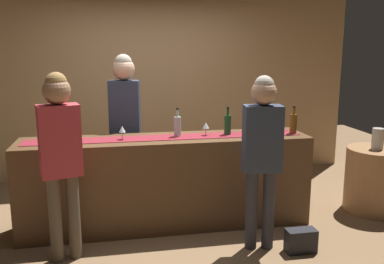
% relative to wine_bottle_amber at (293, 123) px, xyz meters
% --- Properties ---
extents(ground_plane, '(10.00, 10.00, 0.00)m').
position_rel_wine_bottle_amber_xyz_m(ground_plane, '(-1.38, 0.05, -1.07)').
color(ground_plane, brown).
extents(back_wall, '(6.00, 0.12, 2.90)m').
position_rel_wine_bottle_amber_xyz_m(back_wall, '(-1.38, 1.95, 0.38)').
color(back_wall, tan).
rests_on(back_wall, ground).
extents(bar_counter, '(3.00, 0.60, 0.95)m').
position_rel_wine_bottle_amber_xyz_m(bar_counter, '(-1.38, 0.05, -0.59)').
color(bar_counter, '#543821').
rests_on(bar_counter, ground).
extents(counter_runner_cloth, '(2.85, 0.28, 0.01)m').
position_rel_wine_bottle_amber_xyz_m(counter_runner_cloth, '(-1.38, 0.05, -0.11)').
color(counter_runner_cloth, maroon).
rests_on(counter_runner_cloth, bar_counter).
extents(wine_bottle_amber, '(0.07, 0.07, 0.30)m').
position_rel_wine_bottle_amber_xyz_m(wine_bottle_amber, '(0.00, 0.00, 0.00)').
color(wine_bottle_amber, brown).
rests_on(wine_bottle_amber, bar_counter).
extents(wine_bottle_clear, '(0.07, 0.07, 0.30)m').
position_rel_wine_bottle_amber_xyz_m(wine_bottle_clear, '(-1.25, 0.08, 0.00)').
color(wine_bottle_clear, '#B2C6C1').
rests_on(wine_bottle_clear, bar_counter).
extents(wine_bottle_green, '(0.07, 0.07, 0.30)m').
position_rel_wine_bottle_amber_xyz_m(wine_bottle_green, '(-0.71, 0.08, 0.00)').
color(wine_bottle_green, '#194723').
rests_on(wine_bottle_green, bar_counter).
extents(wine_glass_near_customer, '(0.07, 0.07, 0.14)m').
position_rel_wine_bottle_amber_xyz_m(wine_glass_near_customer, '(-2.28, 0.02, -0.01)').
color(wine_glass_near_customer, silver).
rests_on(wine_glass_near_customer, bar_counter).
extents(wine_glass_mid_counter, '(0.07, 0.07, 0.14)m').
position_rel_wine_bottle_amber_xyz_m(wine_glass_mid_counter, '(-1.82, 0.03, -0.01)').
color(wine_glass_mid_counter, silver).
rests_on(wine_glass_mid_counter, bar_counter).
extents(wine_glass_far_end, '(0.07, 0.07, 0.14)m').
position_rel_wine_bottle_amber_xyz_m(wine_glass_far_end, '(-0.95, 0.07, -0.01)').
color(wine_glass_far_end, silver).
rests_on(wine_glass_far_end, bar_counter).
extents(bartender, '(0.37, 0.25, 1.80)m').
position_rel_wine_bottle_amber_xyz_m(bartender, '(-1.77, 0.63, 0.06)').
color(bartender, '#26262B').
rests_on(bartender, ground).
extents(customer_sipping, '(0.36, 0.24, 1.63)m').
position_rel_wine_bottle_amber_xyz_m(customer_sipping, '(-0.59, -0.65, -0.07)').
color(customer_sipping, '#33333D').
rests_on(customer_sipping, ground).
extents(customer_browsing, '(0.38, 0.28, 1.67)m').
position_rel_wine_bottle_amber_xyz_m(customer_browsing, '(-2.36, -0.52, -0.04)').
color(customer_browsing, brown).
rests_on(customer_browsing, ground).
extents(round_side_table, '(0.68, 0.68, 0.74)m').
position_rel_wine_bottle_amber_xyz_m(round_side_table, '(1.05, -0.01, -0.70)').
color(round_side_table, '#996B42').
rests_on(round_side_table, ground).
extents(vase_on_side_table, '(0.13, 0.13, 0.24)m').
position_rel_wine_bottle_amber_xyz_m(vase_on_side_table, '(1.02, -0.02, -0.21)').
color(vase_on_side_table, '#B7B2A8').
rests_on(vase_on_side_table, round_side_table).
extents(handbag, '(0.28, 0.14, 0.22)m').
position_rel_wine_bottle_amber_xyz_m(handbag, '(-0.24, -0.80, -0.96)').
color(handbag, black).
rests_on(handbag, ground).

